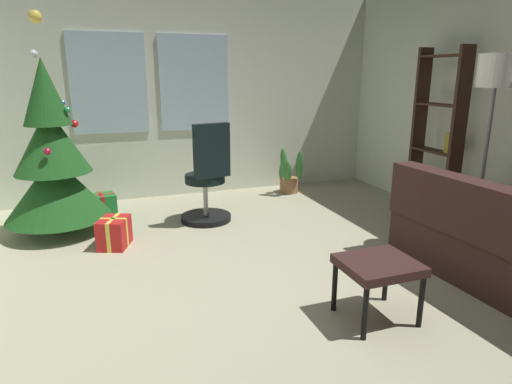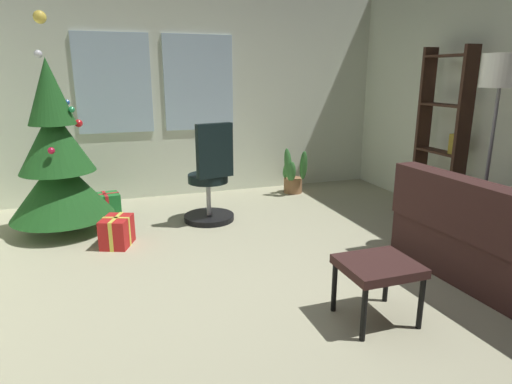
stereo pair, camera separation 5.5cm
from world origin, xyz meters
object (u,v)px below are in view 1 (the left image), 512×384
Objects in this scene: footstool at (378,269)px; gift_box_red at (114,233)px; gift_box_green at (102,204)px; potted_plant at (289,176)px; floor_lamp at (495,88)px; holiday_tree at (53,163)px; office_chair at (208,184)px; bookshelf at (436,147)px.

footstool is 2.50m from gift_box_red.
potted_plant is (2.43, 0.07, 0.13)m from gift_box_green.
floor_lamp is (3.28, -2.29, 1.36)m from gift_box_green.
office_chair is at bearing -7.96° from holiday_tree.
footstool reaches higher than gift_box_green.
office_chair is 1.54m from potted_plant.
holiday_tree is 5.52× the size of gift_box_red.
floor_lamp is at bearing -106.87° from bookshelf.
floor_lamp is at bearing -34.93° from gift_box_green.
gift_box_green is at bearing 95.08° from gift_box_red.
office_chair reaches higher than gift_box_green.
holiday_tree reaches higher than bookshelf.
gift_box_green is at bearing -178.30° from potted_plant.
bookshelf is 1.07× the size of floor_lamp.
gift_box_red is at bearing 159.48° from floor_lamp.
bookshelf is (1.87, 1.65, 0.45)m from footstool.
holiday_tree is 3.32× the size of potted_plant.
bookshelf is at bearing 41.38° from footstool.
office_chair is (1.52, -0.21, -0.30)m from holiday_tree.
potted_plant is at bearing 128.10° from bookshelf.
holiday_tree is 4.18m from floor_lamp.
potted_plant is (1.32, 0.77, -0.18)m from office_chair.
gift_box_green is (0.41, 0.49, -0.62)m from holiday_tree.
bookshelf reaches higher than footstool.
footstool is 0.26× the size of bookshelf.
floor_lamp reaches higher than gift_box_red.
holiday_tree reaches higher than potted_plant.
office_chair is at bearing 21.47° from gift_box_red.
floor_lamp is (3.70, -1.80, 0.74)m from holiday_tree.
holiday_tree is 2.94m from potted_plant.
potted_plant is at bearing 1.70° from gift_box_green.
footstool is 0.22× the size of holiday_tree.
gift_box_green is 0.53× the size of potted_plant.
floor_lamp is 2.70× the size of potted_plant.
gift_box_red is 0.60× the size of potted_plant.
gift_box_red is (-1.60, 1.92, -0.22)m from footstool.
bookshelf is (3.98, -0.88, 0.08)m from holiday_tree.
gift_box_red is at bearing -50.12° from holiday_tree.
potted_plant is (0.74, 3.09, -0.11)m from footstool.
office_chair is at bearing -149.60° from potted_plant.
floor_lamp reaches higher than footstool.
potted_plant is at bearing 11.16° from holiday_tree.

